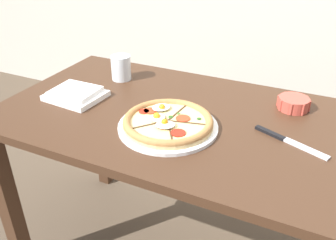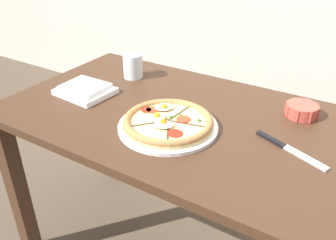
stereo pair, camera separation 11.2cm
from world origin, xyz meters
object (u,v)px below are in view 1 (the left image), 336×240
object	(u,v)px
dining_table	(207,146)
knife_main	(289,141)
ramekin_bowl	(294,103)
water_glass	(121,69)
pizza	(168,123)
napkin_folded	(76,94)

from	to	relation	value
dining_table	knife_main	xyz separation A→B (m)	(0.26, -0.02, 0.10)
ramekin_bowl	dining_table	bearing A→B (deg)	-139.23
knife_main	water_glass	xyz separation A→B (m)	(-0.71, 0.20, 0.04)
water_glass	pizza	bearing A→B (deg)	-39.01
ramekin_bowl	knife_main	world-z (taller)	ramekin_bowl
dining_table	napkin_folded	world-z (taller)	napkin_folded
pizza	napkin_folded	world-z (taller)	pizza
dining_table	water_glass	world-z (taller)	water_glass
ramekin_bowl	water_glass	distance (m)	0.69
napkin_folded	knife_main	xyz separation A→B (m)	(0.77, 0.03, -0.01)
pizza	knife_main	distance (m)	0.37
dining_table	pizza	bearing A→B (deg)	-135.43
dining_table	pizza	xyz separation A→B (m)	(-0.10, -0.10, 0.12)
ramekin_bowl	water_glass	xyz separation A→B (m)	(-0.69, -0.03, 0.02)
dining_table	water_glass	bearing A→B (deg)	158.42
dining_table	ramekin_bowl	bearing A→B (deg)	40.77
napkin_folded	water_glass	distance (m)	0.24
pizza	water_glass	world-z (taller)	water_glass
pizza	ramekin_bowl	distance (m)	0.46
pizza	water_glass	xyz separation A→B (m)	(-0.34, 0.28, 0.02)
napkin_folded	knife_main	distance (m)	0.77
napkin_folded	water_glass	world-z (taller)	water_glass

